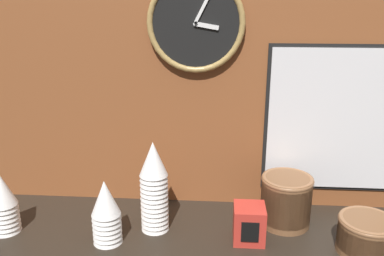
# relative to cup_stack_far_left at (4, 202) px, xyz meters

# --- Properties ---
(ground_plane) EXTENTS (1.60, 0.56, 0.04)m
(ground_plane) POSITION_rel_cup_stack_far_left_xyz_m (0.61, -0.00, -0.12)
(ground_plane) COLOR black
(wall_tiled_back) EXTENTS (1.60, 0.03, 1.05)m
(wall_tiled_back) POSITION_rel_cup_stack_far_left_xyz_m (0.61, 0.26, 0.42)
(wall_tiled_back) COLOR brown
(wall_tiled_back) RESTS_ON ground_plane
(cup_stack_far_left) EXTENTS (0.09, 0.09, 0.21)m
(cup_stack_far_left) POSITION_rel_cup_stack_far_left_xyz_m (0.00, 0.00, 0.00)
(cup_stack_far_left) COLOR white
(cup_stack_far_left) RESTS_ON ground_plane
(cup_stack_center_left) EXTENTS (0.09, 0.09, 0.21)m
(cup_stack_center_left) POSITION_rel_cup_stack_far_left_xyz_m (0.35, -0.04, 0.00)
(cup_stack_center_left) COLOR white
(cup_stack_center_left) RESTS_ON ground_plane
(cup_stack_center) EXTENTS (0.09, 0.09, 0.31)m
(cup_stack_center) POSITION_rel_cup_stack_far_left_xyz_m (0.49, 0.05, 0.05)
(cup_stack_center) COLOR white
(cup_stack_center) RESTS_ON ground_plane
(bowl_stack_far_right) EXTENTS (0.17, 0.17, 0.11)m
(bowl_stack_far_right) POSITION_rel_cup_stack_far_left_xyz_m (1.14, -0.03, -0.05)
(bowl_stack_far_right) COLOR brown
(bowl_stack_far_right) RESTS_ON ground_plane
(bowl_stack_right) EXTENTS (0.17, 0.17, 0.17)m
(bowl_stack_right) POSITION_rel_cup_stack_far_left_xyz_m (0.92, 0.11, -0.02)
(bowl_stack_right) COLOR brown
(bowl_stack_right) RESTS_ON ground_plane
(wall_clock) EXTENTS (0.32, 0.03, 0.32)m
(wall_clock) POSITION_rel_cup_stack_far_left_xyz_m (0.60, 0.23, 0.55)
(wall_clock) COLOR black
(menu_board) EXTENTS (0.47, 0.01, 0.52)m
(menu_board) POSITION_rel_cup_stack_far_left_xyz_m (1.08, 0.24, 0.23)
(menu_board) COLOR black
(napkin_dispenser) EXTENTS (0.10, 0.10, 0.12)m
(napkin_dispenser) POSITION_rel_cup_stack_far_left_xyz_m (0.79, 0.00, -0.05)
(napkin_dispenser) COLOR red
(napkin_dispenser) RESTS_ON ground_plane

